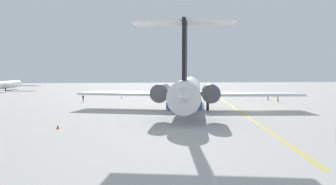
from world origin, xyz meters
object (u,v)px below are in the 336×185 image
object	(u,v)px
ground_crew_near_tail	(83,97)
ground_crew_portside	(278,97)
ground_crew_near_nose	(268,96)
safety_cone_nose	(58,127)
safety_cone_wingtip	(122,97)
airliner_far_right	(6,85)
main_jetliner	(188,90)

from	to	relation	value
ground_crew_near_tail	ground_crew_portside	bearing A→B (deg)	-86.29
ground_crew_near_nose	safety_cone_nose	size ratio (longest dim) A/B	3.24
ground_crew_portside	safety_cone_wingtip	size ratio (longest dim) A/B	3.24
safety_cone_nose	safety_cone_wingtip	bearing A→B (deg)	-8.60
airliner_far_right	safety_cone_wingtip	bearing A→B (deg)	-131.56
airliner_far_right	ground_crew_near_nose	world-z (taller)	airliner_far_right
safety_cone_nose	safety_cone_wingtip	distance (m)	50.41
ground_crew_near_nose	safety_cone_wingtip	distance (m)	39.37
main_jetliner	ground_crew_portside	xyz separation A→B (m)	(15.00, -25.18, -2.73)
ground_crew_portside	safety_cone_nose	world-z (taller)	ground_crew_portside
ground_crew_near_nose	ground_crew_portside	world-z (taller)	ground_crew_portside
ground_crew_near_tail	ground_crew_portside	xyz separation A→B (m)	(-6.59, -47.24, 0.06)
safety_cone_nose	ground_crew_portside	bearing A→B (deg)	-53.78
airliner_far_right	safety_cone_nose	bearing A→B (deg)	-154.56
ground_crew_near_tail	ground_crew_portside	size ratio (longest dim) A/B	0.95
main_jetliner	safety_cone_nose	distance (m)	27.63
airliner_far_right	ground_crew_near_nose	bearing A→B (deg)	-121.23
ground_crew_near_nose	safety_cone_wingtip	world-z (taller)	ground_crew_near_nose
airliner_far_right	safety_cone_nose	distance (m)	103.62
main_jetliner	airliner_far_right	size ratio (longest dim) A/B	1.78
ground_crew_portside	safety_cone_nose	size ratio (longest dim) A/B	3.24
main_jetliner	safety_cone_wingtip	world-z (taller)	main_jetliner
main_jetliner	ground_crew_portside	size ratio (longest dim) A/B	27.04
airliner_far_right	ground_crew_portside	size ratio (longest dim) A/B	15.23
airliner_far_right	ground_crew_near_tail	xyz separation A→B (m)	(-56.24, -36.81, -1.32)
airliner_far_right	ground_crew_portside	bearing A→B (deg)	-123.17
main_jetliner	safety_cone_nose	world-z (taller)	main_jetliner
safety_cone_nose	main_jetliner	bearing A→B (deg)	-47.96
ground_crew_near_tail	safety_cone_nose	xyz separation A→B (m)	(-39.94, -1.72, -0.80)
ground_crew_near_nose	safety_cone_wingtip	bearing A→B (deg)	-113.31
airliner_far_right	safety_cone_wingtip	world-z (taller)	airliner_far_right
main_jetliner	safety_cone_wingtip	distance (m)	34.19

